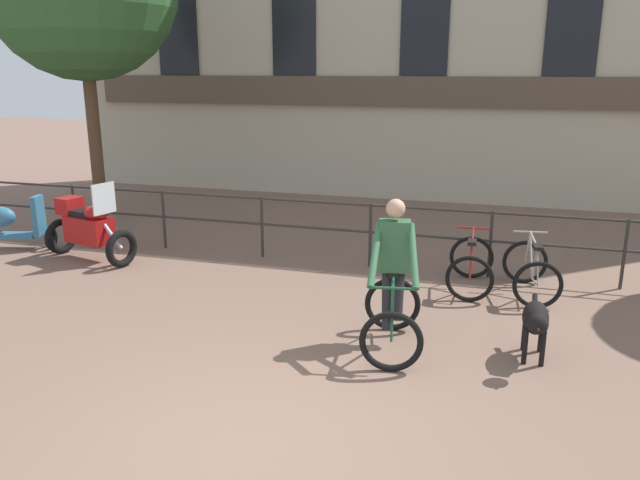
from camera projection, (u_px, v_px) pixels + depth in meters
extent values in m
plane|color=#7A5B4C|center=(240.00, 442.00, 5.38)|extent=(60.00, 60.00, 0.00)
cylinder|color=#2D2B28|center=(75.00, 213.00, 11.60)|extent=(0.05, 0.05, 1.05)
cylinder|color=#2D2B28|center=(164.00, 220.00, 11.08)|extent=(0.05, 0.05, 1.05)
cylinder|color=#2D2B28|center=(262.00, 227.00, 10.56)|extent=(0.05, 0.05, 1.05)
cylinder|color=#2D2B28|center=(370.00, 235.00, 10.04)|extent=(0.05, 0.05, 1.05)
cylinder|color=#2D2B28|center=(490.00, 244.00, 9.52)|extent=(0.05, 0.05, 1.05)
cylinder|color=#2D2B28|center=(624.00, 255.00, 9.00)|extent=(0.05, 0.05, 1.05)
cylinder|color=#2D2B28|center=(371.00, 205.00, 9.91)|extent=(15.00, 0.04, 0.04)
cylinder|color=#2D2B28|center=(370.00, 232.00, 10.03)|extent=(15.00, 0.04, 0.04)
cube|color=brown|center=(422.00, 92.00, 14.51)|extent=(17.10, 0.12, 0.70)
torus|color=black|center=(391.00, 342.00, 6.55)|extent=(0.68, 0.18, 0.68)
torus|color=black|center=(392.00, 304.00, 7.61)|extent=(0.68, 0.18, 0.68)
cylinder|color=#194C2D|center=(392.00, 306.00, 6.90)|extent=(0.12, 0.49, 0.60)
cylinder|color=#194C2D|center=(393.00, 298.00, 7.23)|extent=(0.07, 0.23, 0.52)
cylinder|color=#194C2D|center=(393.00, 281.00, 6.93)|extent=(0.15, 0.66, 0.10)
cylinder|color=#194C2D|center=(392.00, 313.00, 7.40)|extent=(0.10, 0.44, 0.08)
cylinder|color=#194C2D|center=(393.00, 290.00, 7.43)|extent=(0.07, 0.26, 0.47)
cylinder|color=#194C2D|center=(392.00, 315.00, 6.58)|extent=(0.07, 0.23, 0.54)
cylinder|color=#194C2D|center=(393.00, 288.00, 6.60)|extent=(0.48, 0.11, 0.03)
cube|color=black|center=(394.00, 273.00, 7.25)|extent=(0.16, 0.26, 0.05)
cube|color=#33603D|center=(394.00, 246.00, 7.16)|extent=(0.39, 0.28, 0.60)
sphere|color=tan|center=(396.00, 208.00, 7.04)|extent=(0.22, 0.22, 0.22)
cylinder|color=#33603D|center=(375.00, 254.00, 6.87)|extent=(0.14, 0.72, 0.60)
cylinder|color=#33603D|center=(413.00, 256.00, 6.82)|extent=(0.26, 0.71, 0.60)
cylinder|color=black|center=(387.00, 300.00, 7.24)|extent=(0.19, 0.32, 0.69)
cylinder|color=black|center=(399.00, 296.00, 7.21)|extent=(0.13, 0.31, 0.58)
ellipsoid|color=black|center=(535.00, 317.00, 6.84)|extent=(0.28, 0.59, 0.33)
cylinder|color=black|center=(536.00, 323.00, 6.61)|extent=(0.18, 0.18, 0.19)
sphere|color=black|center=(538.00, 324.00, 6.43)|extent=(0.22, 0.22, 0.22)
cone|color=black|center=(538.00, 329.00, 6.34)|extent=(0.12, 0.13, 0.12)
cylinder|color=black|center=(535.00, 301.00, 7.15)|extent=(0.06, 0.20, 0.12)
cylinder|color=black|center=(525.00, 346.00, 6.76)|extent=(0.06, 0.06, 0.41)
cylinder|color=black|center=(543.00, 348.00, 6.71)|extent=(0.06, 0.06, 0.41)
cylinder|color=black|center=(524.00, 333.00, 7.11)|extent=(0.06, 0.06, 0.41)
cylinder|color=black|center=(541.00, 335.00, 7.06)|extent=(0.06, 0.06, 0.41)
torus|color=black|center=(122.00, 249.00, 10.07)|extent=(0.27, 0.63, 0.62)
torus|color=black|center=(61.00, 236.00, 10.82)|extent=(0.27, 0.63, 0.62)
cube|color=maroon|center=(89.00, 229.00, 10.38)|extent=(0.90, 0.59, 0.44)
ellipsoid|color=maroon|center=(95.00, 213.00, 10.21)|extent=(0.54, 0.43, 0.24)
cube|color=black|center=(83.00, 213.00, 10.36)|extent=(0.62, 0.43, 0.10)
cylinder|color=#B2B2B7|center=(113.00, 236.00, 10.11)|extent=(0.42, 0.16, 0.41)
cube|color=silver|center=(104.00, 199.00, 10.02)|extent=(0.14, 0.43, 0.50)
cube|color=maroon|center=(70.00, 205.00, 10.51)|extent=(0.40, 0.43, 0.28)
torus|color=black|center=(471.00, 257.00, 9.53)|extent=(0.66, 0.08, 0.66)
torus|color=black|center=(470.00, 279.00, 8.55)|extent=(0.66, 0.08, 0.66)
cylinder|color=maroon|center=(472.00, 250.00, 9.08)|extent=(0.05, 0.47, 0.58)
cylinder|color=maroon|center=(471.00, 258.00, 8.80)|extent=(0.04, 0.22, 0.51)
cylinder|color=maroon|center=(473.00, 235.00, 8.93)|extent=(0.06, 0.63, 0.10)
cylinder|color=maroon|center=(470.00, 276.00, 8.75)|extent=(0.04, 0.42, 0.07)
cylinder|color=maroon|center=(471.00, 261.00, 8.60)|extent=(0.03, 0.25, 0.46)
cylinder|color=maroon|center=(472.00, 243.00, 9.37)|extent=(0.03, 0.21, 0.52)
cylinder|color=maroon|center=(473.00, 228.00, 9.21)|extent=(0.48, 0.05, 0.03)
cube|color=black|center=(472.00, 242.00, 8.64)|extent=(0.13, 0.24, 0.05)
torus|color=black|center=(525.00, 262.00, 9.30)|extent=(0.66, 0.15, 0.66)
torus|color=black|center=(538.00, 285.00, 8.30)|extent=(0.66, 0.15, 0.66)
cylinder|color=#9E998E|center=(531.00, 255.00, 8.85)|extent=(0.10, 0.47, 0.58)
cylinder|color=#9E998E|center=(535.00, 264.00, 8.56)|extent=(0.06, 0.22, 0.51)
cylinder|color=#9E998E|center=(534.00, 240.00, 8.70)|extent=(0.12, 0.63, 0.10)
cylinder|color=#9E998E|center=(535.00, 282.00, 8.51)|extent=(0.08, 0.42, 0.07)
cylinder|color=#9E998E|center=(538.00, 267.00, 8.35)|extent=(0.06, 0.25, 0.46)
cylinder|color=#9E998E|center=(528.00, 247.00, 9.15)|extent=(0.05, 0.21, 0.52)
cylinder|color=#9E998E|center=(530.00, 232.00, 8.99)|extent=(0.48, 0.10, 0.03)
cube|color=black|center=(538.00, 247.00, 8.40)|extent=(0.15, 0.25, 0.05)
torus|color=black|center=(51.00, 238.00, 11.12)|extent=(0.18, 0.41, 0.40)
cube|color=teal|center=(18.00, 235.00, 11.14)|extent=(0.72, 0.44, 0.08)
cube|color=teal|center=(38.00, 216.00, 11.03)|extent=(0.18, 0.33, 0.72)
ellipsoid|color=teal|center=(1.00, 217.00, 11.06)|extent=(0.58, 0.42, 0.36)
cylinder|color=brown|center=(94.00, 132.00, 12.89)|extent=(0.26, 0.26, 3.71)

